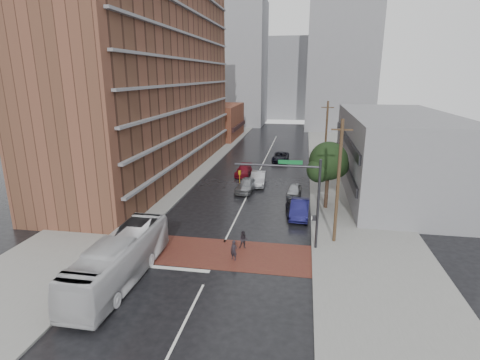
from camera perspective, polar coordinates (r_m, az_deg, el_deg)
The scene contains 24 objects.
ground at distance 28.71m, azimuth -3.48°, elevation -11.55°, with size 160.00×160.00×0.00m, color black.
crosswalk at distance 29.14m, azimuth -3.26°, elevation -11.10°, with size 14.00×5.00×0.02m, color brown.
sidewalk_west at distance 54.39m, azimuth -9.32°, elevation 1.62°, with size 9.00×90.00×0.15m, color gray.
sidewalk_east at distance 51.79m, azimuth 15.53°, elevation 0.53°, with size 9.00×90.00×0.15m, color gray.
apartment_block at distance 52.75m, azimuth -13.06°, elevation 16.28°, with size 10.00×44.00×28.00m, color brown.
storefront_west at distance 81.41m, azimuth -3.12°, elevation 8.91°, with size 8.00×16.00×7.00m, color brown.
building_east at distance 46.83m, azimuth 22.58°, elevation 3.88°, with size 11.00×26.00×9.00m, color slate.
distant_tower_west at distance 104.77m, azimuth -1.31°, elevation 17.30°, with size 18.00×16.00×32.00m, color slate.
distant_tower_east at distance 97.26m, azimuth 15.23°, elevation 18.08°, with size 16.00×14.00×36.00m, color slate.
distant_tower_center at distance 119.96m, azimuth 7.14°, elevation 15.08°, with size 12.00×10.00×24.00m, color slate.
street_tree at distance 37.87m, azimuth 13.33°, elevation 2.47°, with size 4.20×4.10×6.90m.
signal_mast at distance 28.58m, azimuth 9.02°, elevation -1.60°, with size 6.50×0.30×7.20m.
utility_pole_near at distance 30.03m, azimuth 14.74°, elevation -0.27°, with size 1.60×0.26×10.00m.
utility_pole_far at distance 49.54m, azimuth 12.94°, elevation 6.04°, with size 1.60×0.26×10.00m.
transit_bus at distance 26.20m, azimuth -17.84°, elevation -11.43°, with size 2.56×10.93×3.04m, color #BDBDBF.
pedestrian_a at distance 27.86m, azimuth -0.96°, elevation -10.67°, with size 0.55×0.36×1.52m, color black.
pedestrian_b at distance 29.60m, azimuth 0.53°, elevation -9.09°, with size 0.70×0.55×1.44m, color black.
car_travel_a at distance 43.44m, azimuth 0.96°, elevation -0.78°, with size 1.89×4.69×1.60m, color #929599.
car_travel_b at distance 46.18m, azimuth 2.80°, elevation 0.24°, with size 1.75×5.01×1.65m, color #ADAFB5.
car_travel_c at distance 50.63m, azimuth 0.54°, elevation 1.45°, with size 1.83×4.50×1.31m, color maroon.
suv_travel at distance 59.26m, azimuth 6.20°, elevation 3.52°, with size 2.33×5.05×1.40m, color black.
car_parked_near at distance 36.29m, azimuth 9.09°, elevation -4.35°, with size 1.72×4.93×1.62m, color #16164E.
car_parked_mid at distance 37.01m, azimuth 8.32°, elevation -4.27°, with size 1.65×4.07×1.18m, color black.
car_parked_far at distance 42.69m, azimuth 8.25°, elevation -1.49°, with size 1.47×3.64×1.24m, color #AFB2B7.
Camera 1 is at (6.00, -24.81, 13.15)m, focal length 28.00 mm.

